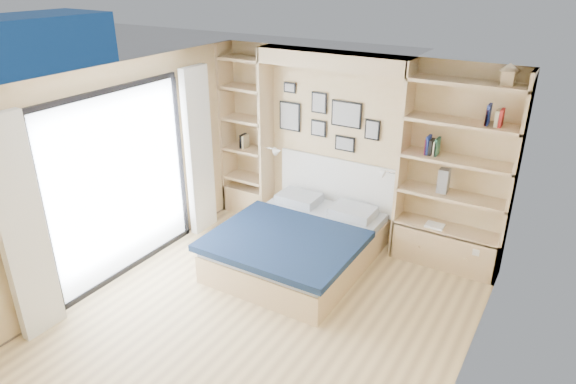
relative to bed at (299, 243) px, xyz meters
The scene contains 9 objects.
ground 1.24m from the bed, 78.18° to the right, with size 4.50×4.50×0.00m, color #E2C387.
room_shell 0.88m from the bed, 112.36° to the left, with size 4.50×4.50×4.50m.
bed is the anchor object (origin of this frame).
photo_gallery 1.70m from the bed, 101.11° to the left, with size 1.48×0.02×0.82m.
reading_lamps 1.16m from the bed, 93.63° to the left, with size 1.92×0.12×0.15m.
shelf_decor 2.10m from the bed, 34.19° to the left, with size 3.55×0.23×2.03m.
deck 3.57m from the bed, 160.49° to the right, with size 3.20×4.00×0.05m, color #6A5A4E.
deck_chair 3.17m from the bed, 155.14° to the right, with size 0.60×0.84×0.78m.
shipping_container 10.70m from the bed, 164.71° to the left, with size 2.17×5.41×2.26m, color navy.
Camera 1 is at (2.51, -3.70, 3.49)m, focal length 32.00 mm.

